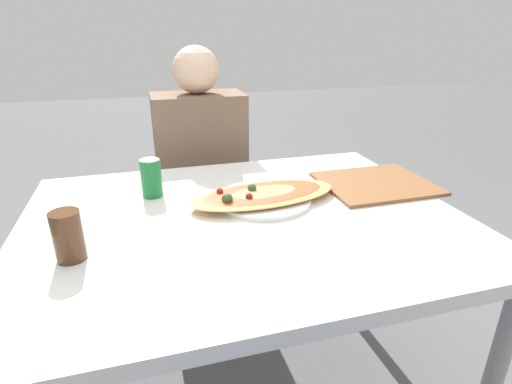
{
  "coord_description": "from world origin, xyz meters",
  "views": [
    {
      "loc": [
        -0.26,
        -1.02,
        1.24
      ],
      "look_at": [
        0.04,
        0.03,
        0.79
      ],
      "focal_mm": 28.0,
      "sensor_mm": 36.0,
      "label": 1
    }
  ],
  "objects_px": {
    "person_seated": "(201,158)",
    "soda_can": "(151,178)",
    "chair_far_seated": "(200,189)",
    "pizza_main": "(263,196)",
    "dining_table": "(245,235)",
    "drink_glass": "(68,236)"
  },
  "relations": [
    {
      "from": "person_seated",
      "to": "chair_far_seated",
      "type": "bearing_deg",
      "value": -90.0
    },
    {
      "from": "chair_far_seated",
      "to": "pizza_main",
      "type": "bearing_deg",
      "value": 98.29
    },
    {
      "from": "dining_table",
      "to": "soda_can",
      "type": "relative_size",
      "value": 10.11
    },
    {
      "from": "dining_table",
      "to": "person_seated",
      "type": "relative_size",
      "value": 1.08
    },
    {
      "from": "chair_far_seated",
      "to": "soda_can",
      "type": "xyz_separation_m",
      "value": [
        -0.23,
        -0.59,
        0.29
      ]
    },
    {
      "from": "pizza_main",
      "to": "soda_can",
      "type": "xyz_separation_m",
      "value": [
        -0.34,
        0.14,
        0.04
      ]
    },
    {
      "from": "person_seated",
      "to": "soda_can",
      "type": "xyz_separation_m",
      "value": [
        -0.23,
        -0.48,
        0.1
      ]
    },
    {
      "from": "pizza_main",
      "to": "drink_glass",
      "type": "height_order",
      "value": "drink_glass"
    },
    {
      "from": "dining_table",
      "to": "chair_far_seated",
      "type": "distance_m",
      "value": 0.83
    },
    {
      "from": "chair_far_seated",
      "to": "drink_glass",
      "type": "distance_m",
      "value": 1.06
    },
    {
      "from": "dining_table",
      "to": "person_seated",
      "type": "height_order",
      "value": "person_seated"
    },
    {
      "from": "dining_table",
      "to": "pizza_main",
      "type": "xyz_separation_m",
      "value": [
        0.08,
        0.08,
        0.08
      ]
    },
    {
      "from": "person_seated",
      "to": "soda_can",
      "type": "height_order",
      "value": "person_seated"
    },
    {
      "from": "dining_table",
      "to": "chair_far_seated",
      "type": "height_order",
      "value": "chair_far_seated"
    },
    {
      "from": "chair_far_seated",
      "to": "person_seated",
      "type": "relative_size",
      "value": 0.73
    },
    {
      "from": "chair_far_seated",
      "to": "drink_glass",
      "type": "relative_size",
      "value": 6.95
    },
    {
      "from": "chair_far_seated",
      "to": "person_seated",
      "type": "height_order",
      "value": "person_seated"
    },
    {
      "from": "dining_table",
      "to": "person_seated",
      "type": "xyz_separation_m",
      "value": [
        -0.02,
        0.7,
        0.03
      ]
    },
    {
      "from": "person_seated",
      "to": "soda_can",
      "type": "distance_m",
      "value": 0.54
    },
    {
      "from": "person_seated",
      "to": "drink_glass",
      "type": "bearing_deg",
      "value": 62.19
    },
    {
      "from": "drink_glass",
      "to": "person_seated",
      "type": "bearing_deg",
      "value": 62.19
    },
    {
      "from": "soda_can",
      "to": "person_seated",
      "type": "bearing_deg",
      "value": 64.32
    }
  ]
}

